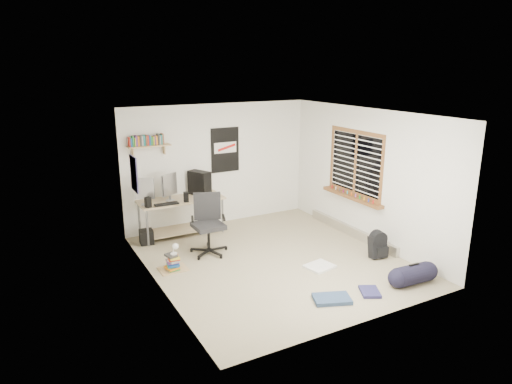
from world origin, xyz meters
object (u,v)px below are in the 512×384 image
office_chair (208,227)px  desk (181,216)px  book_stack (173,261)px  duffel_bag (413,275)px  backpack (377,247)px

office_chair → desk: bearing=114.6°
desk → book_stack: 1.66m
duffel_bag → book_stack: size_ratio=1.45×
desk → office_chair: size_ratio=1.53×
desk → backpack: 3.76m
desk → book_stack: desk is taller
book_stack → backpack: bearing=-20.5°
office_chair → book_stack: office_chair is taller
backpack → duffel_bag: bearing=-91.2°
office_chair → book_stack: 0.93m
duffel_bag → backpack: bearing=81.8°
backpack → book_stack: 3.50m
backpack → duffel_bag: duffel_bag is taller
office_chair → backpack: size_ratio=2.83×
office_chair → duffel_bag: (2.28, -2.58, -0.35)m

